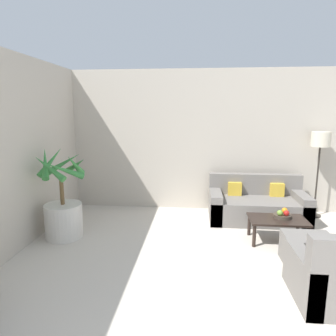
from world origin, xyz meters
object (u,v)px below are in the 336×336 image
at_px(coffee_table, 278,222).
at_px(apple_red, 286,213).
at_px(floor_lamp, 320,145).
at_px(ottoman, 308,250).
at_px(orange_fruit, 285,210).
at_px(potted_palm, 63,210).
at_px(sofa_loveseat, 257,205).
at_px(fruit_bowl, 282,216).
at_px(apple_green, 280,213).

distance_m(coffee_table, apple_red, 0.19).
distance_m(floor_lamp, ottoman, 2.31).
xyz_separation_m(apple_red, orange_fruit, (0.01, 0.11, 0.00)).
bearing_deg(potted_palm, floor_lamp, 17.68).
bearing_deg(sofa_loveseat, ottoman, -78.11).
relative_size(coffee_table, apple_red, 9.99).
bearing_deg(ottoman, orange_fruit, 96.69).
xyz_separation_m(sofa_loveseat, floor_lamp, (1.10, 0.29, 1.07)).
relative_size(sofa_loveseat, fruit_bowl, 6.45).
distance_m(fruit_bowl, orange_fruit, 0.10).
bearing_deg(sofa_loveseat, apple_green, -81.14).
xyz_separation_m(coffee_table, apple_green, (0.02, -0.01, 0.15)).
height_order(orange_fruit, ottoman, orange_fruit).
relative_size(coffee_table, apple_green, 9.96).
bearing_deg(orange_fruit, apple_red, -92.64).
bearing_deg(floor_lamp, potted_palm, -162.32).
distance_m(apple_red, orange_fruit, 0.11).
xyz_separation_m(potted_palm, apple_green, (3.24, 0.13, 0.02)).
relative_size(apple_red, orange_fruit, 0.95).
bearing_deg(apple_red, sofa_loveseat, 104.35).
bearing_deg(sofa_loveseat, coffee_table, -82.46).
height_order(coffee_table, orange_fruit, orange_fruit).
relative_size(floor_lamp, fruit_bowl, 6.02).
bearing_deg(apple_green, sofa_loveseat, 98.86).
bearing_deg(fruit_bowl, apple_red, -57.04).
distance_m(floor_lamp, orange_fruit, 1.65).
bearing_deg(ottoman, fruit_bowl, 100.63).
xyz_separation_m(apple_green, orange_fruit, (0.10, 0.11, 0.00)).
height_order(fruit_bowl, apple_green, apple_green).
xyz_separation_m(potted_palm, coffee_table, (3.22, 0.14, -0.13)).
distance_m(sofa_loveseat, floor_lamp, 1.56).
distance_m(floor_lamp, apple_red, 1.73).
bearing_deg(potted_palm, fruit_bowl, 3.22).
distance_m(floor_lamp, coffee_table, 1.86).
height_order(potted_palm, apple_green, potted_palm).
bearing_deg(floor_lamp, coffee_table, -129.15).
bearing_deg(sofa_loveseat, floor_lamp, 14.55).
height_order(floor_lamp, ottoman, floor_lamp).
height_order(potted_palm, orange_fruit, potted_palm).
bearing_deg(coffee_table, apple_green, -17.95).
bearing_deg(apple_red, floor_lamp, 54.52).
bearing_deg(sofa_loveseat, potted_palm, -161.23).
xyz_separation_m(potted_palm, sofa_loveseat, (3.10, 1.05, -0.17)).
height_order(floor_lamp, coffee_table, floor_lamp).
height_order(potted_palm, coffee_table, potted_palm).
distance_m(potted_palm, fruit_bowl, 3.30).
bearing_deg(apple_green, fruit_bowl, 46.45).
bearing_deg(ottoman, apple_green, 106.10).
relative_size(fruit_bowl, ottoman, 0.44).
bearing_deg(apple_red, ottoman, -81.72).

